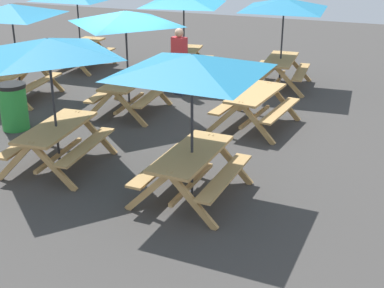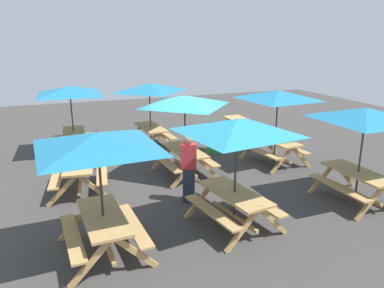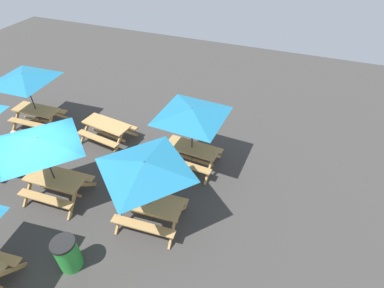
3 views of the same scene
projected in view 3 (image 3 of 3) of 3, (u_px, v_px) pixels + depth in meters
name	position (u px, v px, depth m)	size (l,w,h in m)	color
ground_plane	(55.00, 197.00, 9.32)	(28.29, 28.29, 0.00)	#3D3A38
picnic_table_0	(107.00, 128.00, 11.15)	(1.96, 1.73, 0.81)	tan
picnic_table_1	(192.00, 117.00, 9.20)	(2.82, 2.82, 2.34)	tan
picnic_table_3	(25.00, 81.00, 10.99)	(2.82, 2.82, 2.34)	tan
picnic_table_6	(41.00, 147.00, 8.10)	(2.11, 2.11, 2.34)	tan
picnic_table_8	(146.00, 171.00, 7.38)	(2.14, 2.14, 2.34)	tan
trash_bin_green	(68.00, 254.00, 7.29)	(0.59, 0.59, 0.98)	green
person_standing	(22.00, 150.00, 9.67)	(0.31, 0.41, 1.67)	#2D334C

